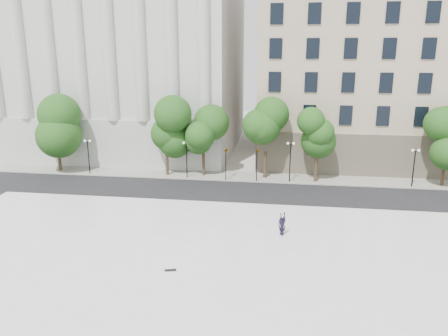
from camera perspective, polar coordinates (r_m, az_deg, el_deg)
The scene contains 12 objects.
ground at distance 28.38m, azimuth -3.97°, elevation -14.81°, with size 160.00×160.00×0.00m, color beige.
plaza at distance 30.86m, azimuth -2.81°, elevation -11.70°, with size 44.00×22.00×0.45m, color white.
street at distance 44.65m, azimuth 0.79°, elevation -3.30°, with size 60.00×8.00×0.02m, color black.
far_sidewalk at distance 50.32m, azimuth 1.65°, elevation -1.09°, with size 60.00×4.00×0.12m, color #99968E.
building_west at distance 66.45m, azimuth -11.94°, elevation 13.78°, with size 31.50×27.65×25.60m.
building_east at distance 64.68m, azimuth 21.60°, elevation 11.48°, with size 36.00×26.15×23.00m.
traffic_light_west at distance 47.89m, azimuth 0.24°, elevation 2.60°, with size 0.72×1.84×4.23m.
traffic_light_east at distance 47.58m, azimuth 4.34°, elevation 2.37°, with size 0.63×1.65×4.15m.
person_lying at distance 34.01m, azimuth 7.57°, elevation -8.30°, with size 0.65×0.43×1.78m, color black.
skateboard at distance 28.99m, azimuth -7.02°, elevation -13.10°, with size 0.75×0.19×0.08m, color black.
street_trees at distance 48.97m, azimuth -0.79°, elevation 4.67°, with size 47.42×4.68×7.88m.
lamp_posts at distance 48.17m, azimuth 2.23°, elevation 1.73°, with size 36.97×0.28×4.56m.
Camera 1 is at (5.30, -24.01, 14.18)m, focal length 35.00 mm.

